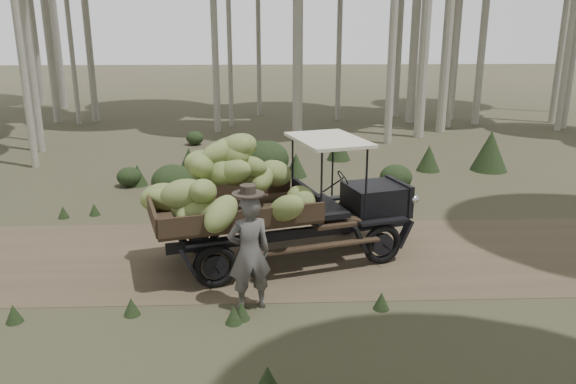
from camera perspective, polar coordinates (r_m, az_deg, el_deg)
name	(u,v)px	position (r m, az deg, el deg)	size (l,w,h in m)	color
ground	(302,256)	(11.35, 1.40, -6.52)	(120.00, 120.00, 0.00)	#473D2B
dirt_track	(302,256)	(11.35, 1.40, -6.50)	(70.00, 4.00, 0.01)	brown
banana_truck	(252,190)	(10.49, -3.65, 0.24)	(5.51, 3.36, 2.68)	black
farmer	(249,252)	(9.00, -3.96, -6.05)	(0.80, 0.63, 2.09)	#4F4C48
undergrowth	(182,253)	(10.32, -10.67, -6.15)	(22.03, 21.39, 1.31)	#233319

